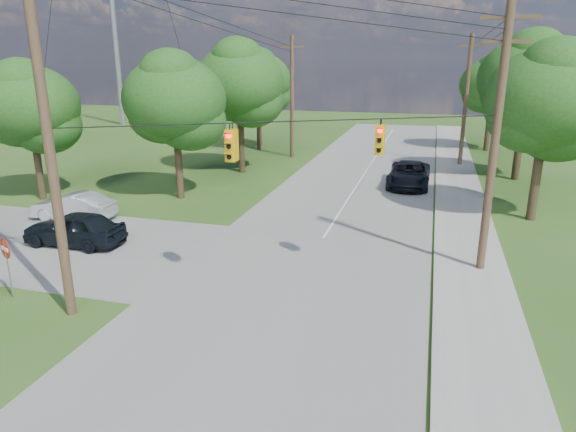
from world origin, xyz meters
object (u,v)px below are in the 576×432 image
(pole_ne, at_px, (496,135))
(car_main_north, at_px, (409,174))
(pole_sw, at_px, (46,127))
(pole_north_e, at_px, (466,100))
(car_cross_silver, at_px, (73,207))
(car_cross_dark, at_px, (74,228))
(do_not_enter_sign, at_px, (6,255))
(pole_north_w, at_px, (292,97))

(pole_ne, relative_size, car_main_north, 1.84)
(pole_sw, bearing_deg, pole_north_e, 65.48)
(car_cross_silver, bearing_deg, car_cross_dark, 35.85)
(pole_sw, bearing_deg, pole_ne, 29.38)
(pole_ne, bearing_deg, car_cross_silver, 176.32)
(car_cross_dark, bearing_deg, pole_north_e, 142.88)
(car_main_north, bearing_deg, pole_sw, -114.42)
(car_main_north, bearing_deg, car_cross_dark, -131.30)
(pole_ne, distance_m, car_main_north, 14.98)
(pole_sw, distance_m, do_not_enter_sign, 5.39)
(do_not_enter_sign, bearing_deg, pole_ne, 48.32)
(car_cross_silver, bearing_deg, pole_ne, 83.84)
(pole_north_e, distance_m, car_cross_silver, 29.25)
(pole_ne, xyz_separation_m, car_cross_dark, (-17.63, -1.95, -4.64))
(pole_north_w, bearing_deg, pole_sw, -89.23)
(car_main_north, height_order, do_not_enter_sign, do_not_enter_sign)
(pole_sw, distance_m, pole_ne, 15.51)
(pole_north_w, relative_size, do_not_enter_sign, 4.43)
(pole_ne, xyz_separation_m, pole_north_e, (-0.00, 22.00, -0.34))
(pole_ne, xyz_separation_m, pole_north_w, (-13.90, 22.00, -0.34))
(pole_sw, relative_size, car_main_north, 2.10)
(pole_north_e, relative_size, car_cross_silver, 2.28)
(pole_sw, xyz_separation_m, pole_north_w, (-0.40, 29.60, -1.10))
(car_main_north, bearing_deg, pole_north_e, 66.97)
(pole_ne, relative_size, car_cross_dark, 2.26)
(do_not_enter_sign, bearing_deg, car_cross_dark, 128.85)
(pole_north_e, xyz_separation_m, car_main_north, (-3.57, -8.21, -4.31))
(pole_north_w, xyz_separation_m, car_main_north, (10.33, -8.21, -4.31))
(car_cross_silver, height_order, car_main_north, car_main_north)
(pole_ne, bearing_deg, car_main_north, 104.52)
(pole_sw, relative_size, do_not_enter_sign, 5.32)
(pole_north_e, relative_size, car_main_north, 1.75)
(pole_ne, xyz_separation_m, do_not_enter_sign, (-16.31, -7.15, -3.81))
(do_not_enter_sign, bearing_deg, car_cross_silver, 139.31)
(car_main_north, bearing_deg, pole_north_w, 141.99)
(pole_ne, height_order, car_main_north, pole_ne)
(car_main_north, xyz_separation_m, do_not_enter_sign, (-12.74, -20.94, 0.83))
(pole_ne, relative_size, pole_north_e, 1.05)
(pole_ne, distance_m, car_cross_dark, 18.33)
(pole_sw, relative_size, pole_north_e, 1.20)
(pole_sw, distance_m, car_main_north, 24.19)
(pole_ne, height_order, car_cross_silver, pole_ne)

